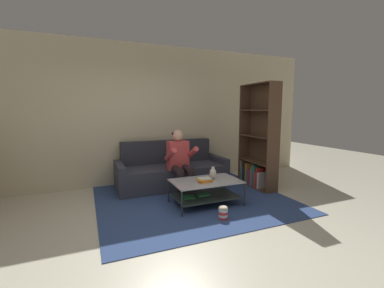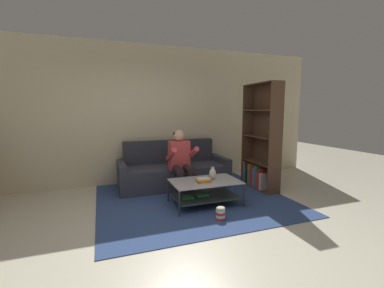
% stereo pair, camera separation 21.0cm
% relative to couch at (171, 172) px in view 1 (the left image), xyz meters
% --- Properties ---
extents(ground, '(16.80, 16.80, 0.00)m').
position_rel_couch_xyz_m(ground, '(-0.60, -1.92, -0.30)').
color(ground, beige).
extents(back_partition, '(8.40, 0.12, 2.90)m').
position_rel_couch_xyz_m(back_partition, '(-0.60, 0.54, 1.15)').
color(back_partition, beige).
rests_on(back_partition, ground).
extents(couch, '(2.19, 0.88, 0.92)m').
position_rel_couch_xyz_m(couch, '(0.00, 0.00, 0.00)').
color(couch, '#353642').
rests_on(couch, ground).
extents(person_seated_center, '(0.50, 0.58, 1.19)m').
position_rel_couch_xyz_m(person_seated_center, '(0.00, -0.53, 0.35)').
color(person_seated_center, black).
rests_on(person_seated_center, ground).
extents(coffee_table, '(1.11, 0.67, 0.41)m').
position_rel_couch_xyz_m(coffee_table, '(0.19, -1.22, -0.03)').
color(coffee_table, '#B1B5BB').
rests_on(coffee_table, ground).
extents(area_rug, '(3.19, 3.16, 0.01)m').
position_rel_couch_xyz_m(area_rug, '(0.10, -0.74, -0.29)').
color(area_rug, navy).
rests_on(area_rug, ground).
extents(vase, '(0.11, 0.11, 0.21)m').
position_rel_couch_xyz_m(vase, '(0.35, -1.18, 0.20)').
color(vase, silver).
rests_on(vase, coffee_table).
extents(book_stack, '(0.24, 0.19, 0.07)m').
position_rel_couch_xyz_m(book_stack, '(0.14, -1.29, 0.14)').
color(book_stack, orange).
rests_on(book_stack, coffee_table).
extents(bookshelf, '(0.30, 0.98, 2.06)m').
position_rel_couch_xyz_m(bookshelf, '(1.63, -0.67, 0.45)').
color(bookshelf, '#4D3524').
rests_on(bookshelf, ground).
extents(popcorn_tub, '(0.13, 0.13, 0.20)m').
position_rel_couch_xyz_m(popcorn_tub, '(0.17, -1.84, -0.20)').
color(popcorn_tub, red).
rests_on(popcorn_tub, ground).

